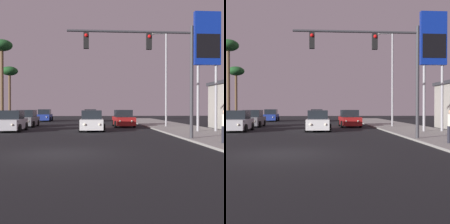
{
  "view_description": "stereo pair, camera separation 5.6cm",
  "coord_description": "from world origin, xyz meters",
  "views": [
    {
      "loc": [
        1.3,
        -12.88,
        1.88
      ],
      "look_at": [
        3.06,
        9.59,
        1.58
      ],
      "focal_mm": 50.0,
      "sensor_mm": 36.0,
      "label": 1
    },
    {
      "loc": [
        1.36,
        -12.88,
        1.88
      ],
      "look_at": [
        3.06,
        9.59,
        1.58
      ],
      "focal_mm": 50.0,
      "sensor_mm": 36.0,
      "label": 2
    }
  ],
  "objects": [
    {
      "name": "car_white",
      "position": [
        1.64,
        12.68,
        0.76
      ],
      "size": [
        2.04,
        4.33,
        1.68
      ],
      "rotation": [
        0.0,
        0.0,
        3.12
      ],
      "color": "silver",
      "rests_on": "ground"
    },
    {
      "name": "car_blue",
      "position": [
        -4.77,
        31.75,
        0.76
      ],
      "size": [
        2.04,
        4.31,
        1.68
      ],
      "rotation": [
        0.0,
        0.0,
        3.14
      ],
      "color": "navy",
      "rests_on": "ground"
    },
    {
      "name": "palm_tree_mid",
      "position": [
        -8.56,
        24.0,
        8.5
      ],
      "size": [
        2.4,
        2.4,
        9.77
      ],
      "color": "brown",
      "rests_on": "ground"
    },
    {
      "name": "car_red",
      "position": [
        4.87,
        18.1,
        0.76
      ],
      "size": [
        2.04,
        4.34,
        1.68
      ],
      "rotation": [
        0.0,
        0.0,
        3.18
      ],
      "color": "maroon",
      "rests_on": "ground"
    },
    {
      "name": "car_grey",
      "position": [
        -4.75,
        18.62,
        0.76
      ],
      "size": [
        2.04,
        4.34,
        1.68
      ],
      "rotation": [
        0.0,
        0.0,
        3.1
      ],
      "color": "slate",
      "rests_on": "ground"
    },
    {
      "name": "ground_plane",
      "position": [
        0.0,
        0.0,
        0.0
      ],
      "size": [
        120.0,
        120.0,
        0.0
      ],
      "primitive_type": "plane",
      "color": "black"
    },
    {
      "name": "sidewalk_right",
      "position": [
        9.5,
        10.0,
        0.06
      ],
      "size": [
        5.0,
        60.0,
        0.12
      ],
      "color": "gray",
      "rests_on": "ground"
    },
    {
      "name": "traffic_light_mast",
      "position": [
        5.25,
        4.75,
        4.72
      ],
      "size": [
        7.26,
        0.36,
        6.5
      ],
      "color": "#38383D",
      "rests_on": "sidewalk_right"
    },
    {
      "name": "street_lamp",
      "position": [
        8.67,
        16.46,
        5.12
      ],
      "size": [
        1.74,
        0.24,
        9.0
      ],
      "color": "#99999E",
      "rests_on": "sidewalk_right"
    },
    {
      "name": "car_black",
      "position": [
        1.69,
        31.31,
        0.76
      ],
      "size": [
        2.04,
        4.31,
        1.68
      ],
      "rotation": [
        0.0,
        0.0,
        3.14
      ],
      "color": "black",
      "rests_on": "ground"
    },
    {
      "name": "car_silver",
      "position": [
        -4.83,
        12.82,
        0.76
      ],
      "size": [
        2.04,
        4.32,
        1.68
      ],
      "rotation": [
        0.0,
        0.0,
        3.13
      ],
      "color": "#B7B7BC",
      "rests_on": "ground"
    },
    {
      "name": "palm_tree_far",
      "position": [
        -10.14,
        34.0,
        6.9
      ],
      "size": [
        2.4,
        2.4,
        7.97
      ],
      "color": "brown",
      "rests_on": "ground"
    },
    {
      "name": "gas_station_sign",
      "position": [
        10.3,
        10.02,
        6.62
      ],
      "size": [
        2.0,
        0.42,
        9.0
      ],
      "color": "#99999E",
      "rests_on": "sidewalk_right"
    }
  ]
}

